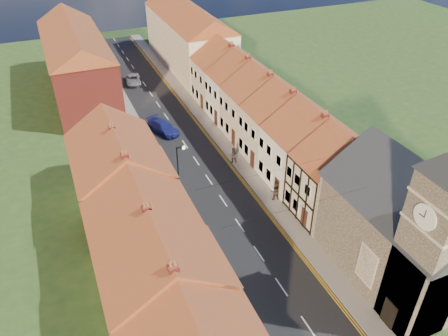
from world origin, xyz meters
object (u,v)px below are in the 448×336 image
at_px(lamppost, 179,170).
at_px(pedestrian_right_b, 233,155).
at_px(pedestrian_right, 275,191).
at_px(car_distant, 133,79).
at_px(church, 415,221).
at_px(car_far, 163,127).
at_px(pedestrian_left, 209,257).

height_order(lamppost, pedestrian_right_b, lamppost).
bearing_deg(pedestrian_right_b, pedestrian_right, 114.09).
bearing_deg(car_distant, pedestrian_right_b, -71.32).
xyz_separation_m(church, pedestrian_right_b, (-5.66, 20.68, -4.81)).
bearing_deg(car_far, lamppost, -119.13).
xyz_separation_m(lamppost, pedestrian_right, (8.63, -3.84, -2.45)).
bearing_deg(church, car_distant, 102.84).
height_order(car_distant, pedestrian_left, pedestrian_left).
bearing_deg(pedestrian_right, lamppost, -7.40).
bearing_deg(pedestrian_right, pedestrian_left, 48.72).
bearing_deg(pedestrian_left, car_far, 76.65).
xyz_separation_m(lamppost, car_distant, (2.31, 30.97, -2.90)).
bearing_deg(pedestrian_right_b, pedestrian_left, 75.15).
relative_size(lamppost, pedestrian_left, 3.40).
height_order(lamppost, car_distant, lamppost).
height_order(pedestrian_left, pedestrian_right, pedestrian_right).
bearing_deg(lamppost, car_far, 80.72).
xyz_separation_m(car_distant, pedestrian_left, (-2.96, -40.63, 0.36)).
relative_size(car_far, pedestrian_right, 2.58).
distance_m(lamppost, pedestrian_left, 10.01).
relative_size(church, pedestrian_right_b, 8.05).
relative_size(lamppost, pedestrian_right, 3.11).
xyz_separation_m(car_distant, pedestrian_right_b, (5.20, -26.97, 0.42)).
xyz_separation_m(lamppost, car_far, (2.29, 14.00, -2.82)).
distance_m(car_far, car_distant, 16.97).
bearing_deg(pedestrian_left, lamppost, 79.89).
height_order(pedestrian_left, pedestrian_right_b, pedestrian_right_b).
bearing_deg(church, pedestrian_left, 153.10).
distance_m(car_distant, pedestrian_right, 35.37).
distance_m(church, pedestrian_left, 16.25).
bearing_deg(pedestrian_left, church, -33.17).
height_order(car_far, car_distant, car_far).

